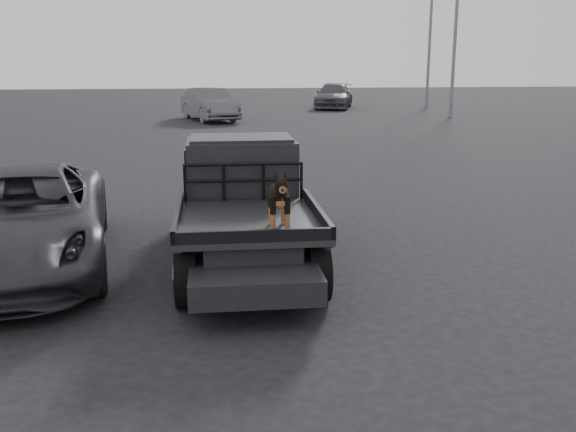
{
  "coord_description": "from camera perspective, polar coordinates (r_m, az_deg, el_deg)",
  "views": [
    {
      "loc": [
        -0.24,
        -7.82,
        3.02
      ],
      "look_at": [
        0.62,
        -0.59,
        1.22
      ],
      "focal_mm": 40.0,
      "sensor_mm": 36.0,
      "label": 1
    }
  ],
  "objects": [
    {
      "name": "dog",
      "position": [
        8.06,
        -0.84,
        1.45
      ],
      "size": [
        0.32,
        0.6,
        0.74
      ],
      "primitive_type": null,
      "color": "black",
      "rests_on": "flatbed_ute"
    },
    {
      "name": "flatbed_ute",
      "position": [
        9.69,
        -3.82,
        -1.49
      ],
      "size": [
        2.0,
        5.4,
        0.92
      ],
      "primitive_type": null,
      "color": "black",
      "rests_on": "ground"
    },
    {
      "name": "parked_suv",
      "position": [
        10.13,
        -22.87,
        -0.28
      ],
      "size": [
        3.21,
        5.6,
        1.47
      ],
      "primitive_type": "imported",
      "rotation": [
        0.0,
        0.0,
        0.15
      ],
      "color": "#2E2F34",
      "rests_on": "ground"
    },
    {
      "name": "ground",
      "position": [
        8.38,
        -4.74,
        -7.31
      ],
      "size": [
        120.0,
        120.0,
        0.0
      ],
      "primitive_type": "plane",
      "color": "black",
      "rests_on": "ground"
    },
    {
      "name": "distant_car_b",
      "position": [
        40.53,
        4.1,
        10.59
      ],
      "size": [
        3.43,
        5.47,
        1.48
      ],
      "primitive_type": "imported",
      "rotation": [
        0.0,
        0.0,
        -0.29
      ],
      "color": "#404044",
      "rests_on": "ground"
    },
    {
      "name": "headache_rack",
      "position": [
        9.72,
        -3.95,
        3.0
      ],
      "size": [
        1.8,
        0.08,
        0.55
      ],
      "primitive_type": null,
      "color": "black",
      "rests_on": "flatbed_ute"
    },
    {
      "name": "distant_car_a",
      "position": [
        32.5,
        -7.01,
        9.83
      ],
      "size": [
        3.08,
        5.11,
        1.59
      ],
      "primitive_type": "imported",
      "rotation": [
        0.0,
        0.0,
        0.31
      ],
      "color": "#525157",
      "rests_on": "ground"
    },
    {
      "name": "ute_cab",
      "position": [
        10.43,
        -4.18,
        4.66
      ],
      "size": [
        1.72,
        1.3,
        0.88
      ],
      "primitive_type": null,
      "color": "black",
      "rests_on": "flatbed_ute"
    }
  ]
}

